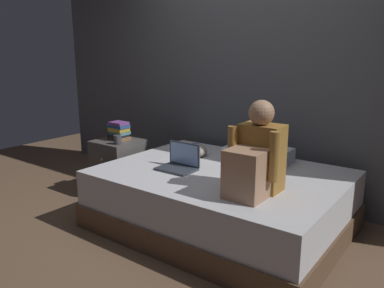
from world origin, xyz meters
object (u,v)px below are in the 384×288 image
nightstand (119,167)px  person_sitting (256,159)px  mug (118,140)px  laptop (180,163)px  pillow (258,154)px  book_stack (119,131)px  bed (221,199)px  clothes_pile (196,150)px

nightstand → person_sitting: 1.85m
nightstand → mug: mug is taller
laptop → pillow: 0.75m
book_stack → mug: 0.21m
pillow → mug: mug is taller
bed → mug: bearing=-176.1°
pillow → clothes_pile: pillow is taller
bed → book_stack: 1.38m
nightstand → person_sitting: bearing=-10.5°
book_stack → mug: size_ratio=2.55×
person_sitting → mug: 1.65m
nightstand → clothes_pile: size_ratio=2.27×
book_stack → clothes_pile: 0.88m
person_sitting → pillow: (-0.35, 0.73, -0.19)m
mug → clothes_pile: mug is taller
person_sitting → clothes_pile: bearing=148.5°
pillow → person_sitting: bearing=-64.9°
nightstand → book_stack: bearing=111.9°
person_sitting → book_stack: person_sitting is taller
bed → mug: 1.23m
person_sitting → bed: bearing=148.1°
bed → clothes_pile: 0.62m
nightstand → mug: bearing=-42.7°
mug → clothes_pile: 0.79m
nightstand → clothes_pile: 0.91m
person_sitting → laptop: (-0.78, 0.12, -0.20)m
laptop → clothes_pile: size_ratio=1.25×
laptop → pillow: bearing=55.0°
person_sitting → book_stack: (-1.77, 0.36, -0.08)m
nightstand → clothes_pile: clothes_pile is taller
nightstand → pillow: pillow is taller
bed → person_sitting: size_ratio=3.05×
nightstand → pillow: bearing=16.2°
pillow → clothes_pile: bearing=-163.7°
bed → clothes_pile: size_ratio=7.82×
person_sitting → clothes_pile: 1.10m
laptop → bed: bearing=27.3°
laptop → book_stack: size_ratio=1.40×
bed → person_sitting: bearing=-31.9°
pillow → mug: bearing=-157.5°
laptop → person_sitting: bearing=-8.9°
bed → book_stack: size_ratio=8.72×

